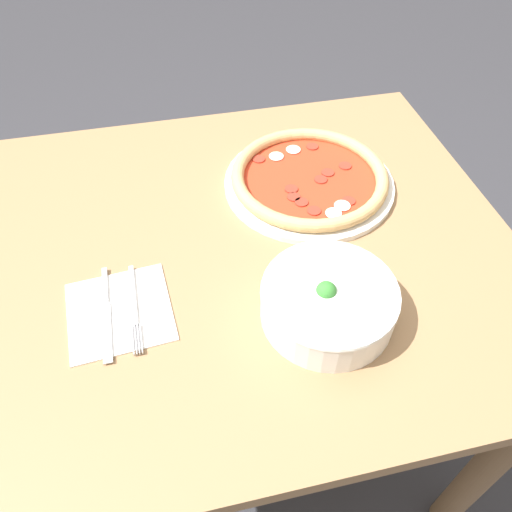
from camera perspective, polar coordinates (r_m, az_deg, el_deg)
The scene contains 7 objects.
ground_plane at distance 1.53m, azimuth -1.13°, elevation -17.84°, with size 8.00×8.00×0.00m, color #333338.
dining_table at distance 1.00m, azimuth -1.65°, elevation -3.08°, with size 1.01×0.87×0.73m.
pizza at distance 1.03m, azimuth 6.11°, elevation 8.80°, with size 0.35×0.35×0.04m.
bowl at distance 0.79m, azimuth 8.28°, elevation -5.12°, with size 0.21×0.21×0.08m.
napkin at distance 0.84m, azimuth -15.33°, elevation -6.13°, with size 0.18×0.18×0.00m.
fork at distance 0.84m, azimuth -13.73°, elevation -5.61°, with size 0.02×0.18×0.00m.
knife at distance 0.85m, azimuth -16.77°, elevation -5.75°, with size 0.02×0.19×0.01m.
Camera 1 is at (0.11, 0.62, 1.39)m, focal length 35.00 mm.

